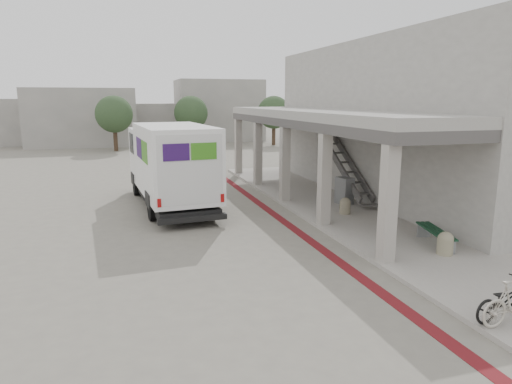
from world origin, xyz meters
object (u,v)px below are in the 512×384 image
object	(u,v)px
utility_cabinet	(344,191)
bench	(435,234)
fedex_truck	(170,163)
bicycle_black	(505,300)

from	to	relation	value
utility_cabinet	bench	bearing A→B (deg)	-103.86
fedex_truck	utility_cabinet	xyz separation A→B (m)	(7.01, -2.28, -1.16)
utility_cabinet	bicycle_black	size ratio (longest dim) A/B	0.72
bench	utility_cabinet	distance (m)	5.87
bicycle_black	bench	bearing A→B (deg)	-29.62
utility_cabinet	fedex_truck	bearing A→B (deg)	147.95
fedex_truck	bench	distance (m)	10.85
fedex_truck	utility_cabinet	bearing A→B (deg)	-22.37
bicycle_black	fedex_truck	bearing A→B (deg)	15.13
bench	bicycle_black	distance (m)	4.80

